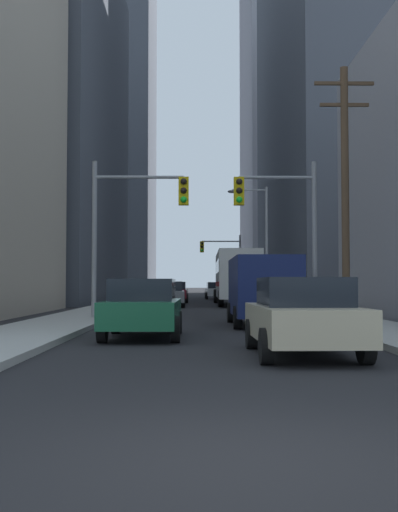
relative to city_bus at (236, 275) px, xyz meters
name	(u,v)px	position (x,y,z in m)	size (l,w,h in m)	color
ground_plane	(257,465)	(-2.44, -36.07, -1.93)	(400.00, 400.00, 0.00)	black
sidewalk_left	(141,299)	(-7.32, 13.93, -1.85)	(2.67, 160.00, 0.15)	#9E9E99
sidewalk_right	(253,299)	(2.43, 13.93, -1.85)	(2.67, 160.00, 0.15)	#9E9E99
city_bus	(236,275)	(0.00, 0.00, 0.00)	(2.76, 11.55, 3.40)	silver
cargo_van_navy	(262,287)	(-0.57, -20.04, -0.64)	(2.16, 5.23, 2.26)	#141E4C
sedan_beige	(303,316)	(-0.79, -28.80, -1.16)	(1.95, 4.23, 1.52)	#C6B793
sedan_green	(143,308)	(-4.19, -24.74, -1.16)	(1.95, 4.24, 1.52)	#195938
sedan_grey	(169,294)	(-4.28, -3.65, -1.16)	(1.95, 4.24, 1.52)	slate
sedan_maroon	(175,292)	(-4.14, 5.02, -1.16)	(1.95, 4.24, 1.52)	maroon
sedan_white	(216,290)	(-0.71, 15.59, -1.16)	(1.95, 4.26, 1.52)	white
traffic_signal_near_left	(135,213)	(-5.05, -17.50, 2.11)	(3.62, 0.44, 6.00)	gray
traffic_signal_near_right	(280,214)	(0.39, -17.50, 2.08)	(3.12, 0.44, 6.00)	gray
traffic_signal_far_right	(223,256)	(0.03, 18.50, 2.12)	(3.90, 0.44, 6.00)	gray
utility_pole_right	(345,186)	(2.69, -18.16, 3.03)	(2.20, 0.28, 9.39)	brown
street_lamp_right	(260,233)	(1.39, -1.58, 2.62)	(2.52, 0.32, 7.50)	gray
building_left_far_tower	(91,64)	(-18.90, 57.67, 34.39)	(19.66, 22.23, 72.64)	#4C515B
building_right_mid_block	(367,102)	(12.62, 13.84, 15.57)	(16.33, 29.60, 35.01)	#4C515B
building_right_far_highrise	(312,83)	(14.81, 50.07, 29.01)	(19.65, 20.88, 61.88)	#93939E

